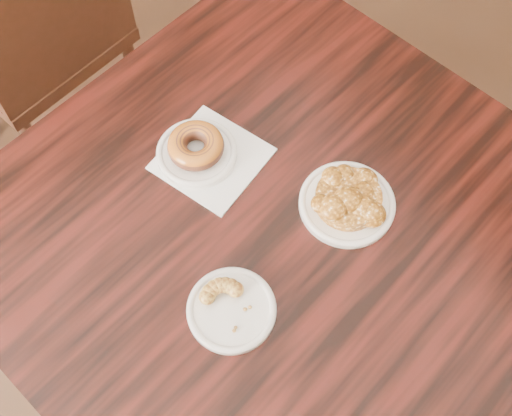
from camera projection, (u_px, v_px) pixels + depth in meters
floor at (210, 348)px, 1.79m from camera, size 5.00×5.00×0.00m
cafe_table at (276, 298)px, 1.47m from camera, size 1.17×1.17×0.75m
chair_far at (29, 37)px, 1.73m from camera, size 0.55×0.55×0.90m
napkin at (212, 159)px, 1.20m from camera, size 0.22×0.22×0.00m
plate_donut at (197, 153)px, 1.19m from camera, size 0.15×0.15×0.01m
plate_cruller at (232, 310)px, 1.05m from camera, size 0.15×0.15×0.01m
plate_fritter at (347, 204)px, 1.15m from camera, size 0.17×0.17×0.01m
glazed_donut at (196, 146)px, 1.17m from camera, size 0.11×0.11×0.04m
apple_fritter at (349, 197)px, 1.12m from camera, size 0.16×0.16×0.04m
cruller_fragment at (231, 306)px, 1.04m from camera, size 0.09×0.09×0.02m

